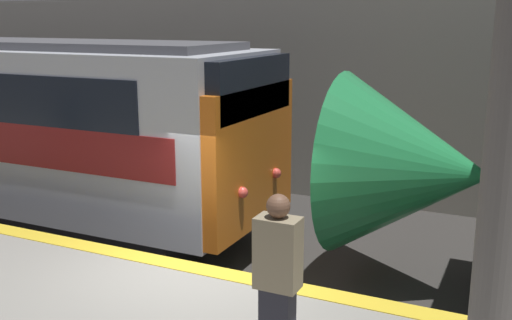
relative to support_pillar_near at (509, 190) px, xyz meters
The scene contains 3 objects.
station_rear_barrier 9.47m from the support_pillar_near, 111.65° to the left, with size 50.00×0.15×4.61m.
support_pillar_near is the anchor object (origin of this frame).
person_waiting 2.06m from the support_pillar_near, behind, with size 0.38×0.24×1.57m.
Camera 1 is at (3.60, -6.05, 4.13)m, focal length 42.00 mm.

